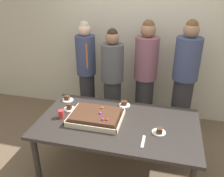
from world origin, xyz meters
TOP-DOWN VIEW (x-y plane):
  - ground_plane at (0.00, 0.00)m, footprint 12.00×12.00m
  - interior_back_panel at (0.00, 1.60)m, footprint 8.00×0.12m
  - party_table at (0.00, 0.00)m, footprint 1.85×1.04m
  - sheet_cake at (-0.26, -0.01)m, footprint 0.61×0.47m
  - plated_slice_near_left at (-0.78, 0.35)m, footprint 0.15×0.15m
  - plated_slice_near_right at (-0.00, 0.40)m, footprint 0.15×0.15m
  - plated_slice_far_left at (-0.65, 0.14)m, footprint 0.15×0.15m
  - plated_slice_far_right at (0.48, -0.09)m, footprint 0.15×0.15m
  - drink_cup_nearest at (-0.67, -0.07)m, footprint 0.07×0.07m
  - cake_server_utensil at (0.33, -0.29)m, footprint 0.03×0.20m
  - person_serving_front at (-0.78, 1.15)m, footprint 0.31×0.31m
  - person_green_shirt_behind at (-0.30, 0.97)m, footprint 0.33×0.33m
  - person_striped_tie_right at (0.18, 1.16)m, footprint 0.35×0.35m
  - person_far_right_suit at (0.75, 1.07)m, footprint 0.36×0.36m

SIDE VIEW (x-z plane):
  - ground_plane at x=0.00m, z-range 0.00..0.00m
  - party_table at x=0.00m, z-range 0.29..1.03m
  - cake_server_utensil at x=0.33m, z-range 0.74..0.75m
  - plated_slice_near_right at x=0.00m, z-range 0.73..0.79m
  - plated_slice_near_left at x=-0.78m, z-range 0.72..0.79m
  - plated_slice_far_right at x=0.48m, z-range 0.73..0.79m
  - plated_slice_far_left at x=-0.65m, z-range 0.72..0.80m
  - sheet_cake at x=-0.26m, z-range 0.72..0.84m
  - drink_cup_nearest at x=-0.67m, z-range 0.74..0.84m
  - person_green_shirt_behind at x=-0.30m, z-range 0.03..1.64m
  - person_serving_front at x=-0.78m, z-range 0.04..1.70m
  - person_striped_tie_right at x=0.18m, z-range 0.03..1.75m
  - person_far_right_suit at x=0.75m, z-range 0.03..1.79m
  - interior_back_panel at x=0.00m, z-range 0.00..3.00m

